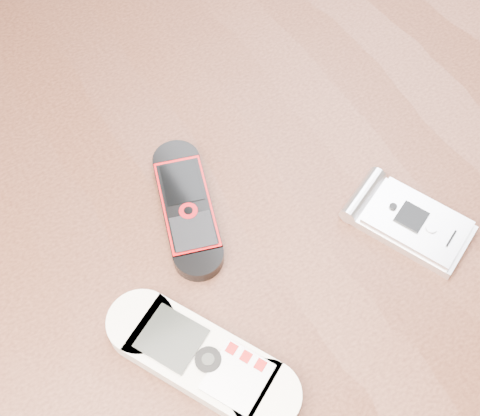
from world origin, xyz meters
The scene contains 4 objects.
table centered at (0.00, 0.00, 0.64)m, with size 1.20×0.80×0.75m.
nokia_white centered at (-0.09, -0.10, 0.76)m, with size 0.05×0.17×0.02m, color white.
nokia_black_red centered at (-0.03, 0.03, 0.76)m, with size 0.04×0.14×0.01m, color black.
motorola_razr centered at (0.13, -0.09, 0.76)m, with size 0.06×0.11×0.02m, color silver.
Camera 1 is at (-0.15, -0.26, 1.26)m, focal length 50.00 mm.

